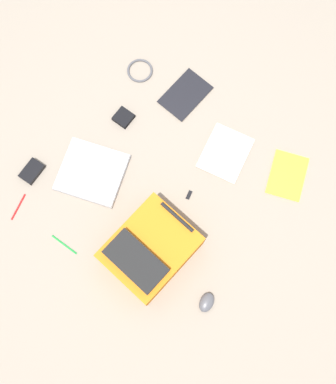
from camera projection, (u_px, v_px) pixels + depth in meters
name	position (u px, v px, depth m)	size (l,w,h in m)	color
ground_plane	(157.00, 191.00, 2.28)	(3.87, 3.87, 0.00)	gray
backpack	(150.00, 250.00, 2.12)	(0.35, 0.42, 0.21)	orange
laptop	(92.00, 172.00, 2.29)	(0.38, 0.36, 0.03)	#929296
book_blue	(287.00, 176.00, 2.29)	(0.24, 0.27, 0.01)	silver
book_red	(225.00, 153.00, 2.32)	(0.25, 0.29, 0.01)	silver
book_comic	(185.00, 95.00, 2.40)	(0.19, 0.27, 0.01)	silver
computer_mouse	(207.00, 302.00, 2.13)	(0.06, 0.09, 0.04)	#4C4C51
cable_coil	(140.00, 71.00, 2.43)	(0.13, 0.13, 0.01)	#4C4C51
power_brick	(32.00, 171.00, 2.29)	(0.08, 0.12, 0.03)	black
pen_black	(64.00, 245.00, 2.21)	(0.01, 0.01, 0.15)	#198C33
pen_blue	(18.00, 207.00, 2.25)	(0.01, 0.01, 0.14)	red
earbud_pouch	(123.00, 118.00, 2.36)	(0.09, 0.09, 0.03)	black
usb_stick	(189.00, 195.00, 2.27)	(0.02, 0.05, 0.01)	black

